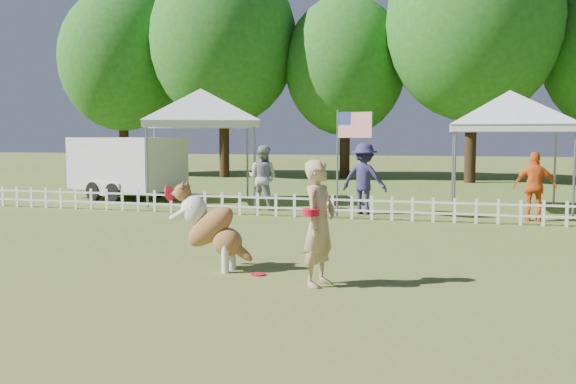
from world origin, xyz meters
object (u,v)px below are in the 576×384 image
object	(u,v)px
dog	(212,227)
frisbee_on_turf	(258,274)
handler	(319,223)
spectator_c	(535,187)
canopy_tent_left	(201,147)
flag_pole	(337,164)
spectator_a	(263,178)
cargo_trailer	(127,168)
canopy_tent_right	(508,152)
spectator_b	(364,179)

from	to	relation	value
dog	frisbee_on_turf	distance (m)	1.06
handler	spectator_c	bearing A→B (deg)	-9.35
canopy_tent_left	flag_pole	distance (m)	5.47
flag_pole	spectator_a	xyz separation A→B (m)	(-2.39, 1.11, -0.46)
cargo_trailer	flag_pole	size ratio (longest dim) A/B	1.72
canopy_tent_right	spectator_a	size ratio (longest dim) A/B	1.80
frisbee_on_turf	canopy_tent_left	distance (m)	10.98
spectator_a	canopy_tent_left	bearing A→B (deg)	-21.40
frisbee_on_turf	dog	bearing A→B (deg)	169.48
flag_pole	spectator_a	distance (m)	2.67
dog	spectator_a	world-z (taller)	spectator_a
handler	dog	distance (m)	1.94
spectator_c	cargo_trailer	bearing A→B (deg)	-7.38
flag_pole	spectator_c	bearing A→B (deg)	27.79
canopy_tent_left	spectator_a	xyz separation A→B (m)	(2.48, -1.37, -0.83)
canopy_tent_right	spectator_c	size ratio (longest dim) A/B	1.92
canopy_tent_left	spectator_b	bearing A→B (deg)	-39.89
handler	cargo_trailer	xyz separation A→B (m)	(-9.01, 10.28, 0.16)
cargo_trailer	spectator_c	world-z (taller)	cargo_trailer
canopy_tent_right	spectator_b	world-z (taller)	canopy_tent_right
spectator_b	spectator_c	size ratio (longest dim) A/B	1.12
handler	spectator_a	size ratio (longest dim) A/B	0.97
handler	flag_pole	size ratio (longest dim) A/B	0.64
handler	canopy_tent_left	world-z (taller)	canopy_tent_left
dog	cargo_trailer	world-z (taller)	cargo_trailer
dog	frisbee_on_turf	xyz separation A→B (m)	(0.80, -0.15, -0.67)
cargo_trailer	spectator_a	size ratio (longest dim) A/B	2.61
handler	flag_pole	distance (m)	7.60
spectator_a	spectator_b	xyz separation A→B (m)	(2.93, -0.19, 0.04)
cargo_trailer	spectator_a	xyz separation A→B (m)	(5.31, -1.69, -0.13)
handler	flag_pole	world-z (taller)	flag_pole
spectator_a	spectator_c	bearing A→B (deg)	-176.16
canopy_tent_right	spectator_b	xyz separation A→B (m)	(-3.71, -1.81, -0.68)
canopy_tent_left	cargo_trailer	distance (m)	2.94
cargo_trailer	spectator_a	world-z (taller)	cargo_trailer
spectator_c	dog	bearing A→B (deg)	57.24
canopy_tent_left	flag_pole	world-z (taller)	canopy_tent_left
cargo_trailer	spectator_b	world-z (taller)	cargo_trailer
flag_pole	spectator_b	size ratio (longest dim) A/B	1.44
dog	spectator_b	world-z (taller)	spectator_b
canopy_tent_right	spectator_c	distance (m)	2.30
handler	canopy_tent_right	xyz separation A→B (m)	(2.95, 10.20, 0.75)
dog	cargo_trailer	bearing A→B (deg)	129.71
handler	dog	xyz separation A→B (m)	(-1.85, 0.55, -0.20)
dog	spectator_b	distance (m)	7.92
cargo_trailer	flag_pole	xyz separation A→B (m)	(7.70, -2.80, 0.33)
canopy_tent_left	frisbee_on_turf	bearing A→B (deg)	-85.53
spectator_b	dog	bearing A→B (deg)	91.71
canopy_tent_right	cargo_trailer	xyz separation A→B (m)	(-11.96, 0.07, -0.59)
frisbee_on_turf	canopy_tent_right	world-z (taller)	canopy_tent_right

